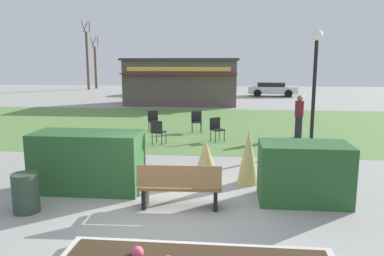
{
  "coord_description": "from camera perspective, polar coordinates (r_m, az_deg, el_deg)",
  "views": [
    {
      "loc": [
        1.1,
        -6.92,
        2.98
      ],
      "look_at": [
        0.06,
        3.77,
        1.08
      ],
      "focal_mm": 35.08,
      "sensor_mm": 36.0,
      "label": 1
    }
  ],
  "objects": [
    {
      "name": "ornamental_grass_behind_right",
      "position": [
        9.48,
        2.13,
        -4.97
      ],
      "size": [
        0.7,
        0.7,
        1.05
      ],
      "primitive_type": "cone",
      "color": "tan",
      "rests_on": "ground_plane"
    },
    {
      "name": "park_bench",
      "position": [
        7.74,
        -1.87,
        -8.82
      ],
      "size": [
        1.72,
        0.59,
        0.95
      ],
      "color": "olive",
      "rests_on": "ground_plane"
    },
    {
      "name": "cafe_chair_center",
      "position": [
        16.3,
        -5.91,
        1.33
      ],
      "size": [
        0.57,
        0.57,
        0.89
      ],
      "color": "black",
      "rests_on": "ground_plane"
    },
    {
      "name": "lawn_patch",
      "position": [
        17.95,
        2.0,
        0.49
      ],
      "size": [
        36.0,
        12.0,
        0.01
      ],
      "primitive_type": "cube",
      "color": "#5B8442",
      "rests_on": "ground_plane"
    },
    {
      "name": "parked_car_east_slot",
      "position": [
        33.76,
        12.08,
        5.85
      ],
      "size": [
        4.3,
        2.26,
        1.2
      ],
      "color": "silver",
      "rests_on": "ground_plane"
    },
    {
      "name": "lamppost_mid",
      "position": [
        13.04,
        18.17,
        7.57
      ],
      "size": [
        0.36,
        0.36,
        4.01
      ],
      "color": "black",
      "rests_on": "ground_plane"
    },
    {
      "name": "parked_car_west_slot",
      "position": [
        34.29,
        -6.36,
        6.07
      ],
      "size": [
        4.25,
        2.16,
        1.2
      ],
      "color": "navy",
      "rests_on": "ground_plane"
    },
    {
      "name": "ornamental_grass_behind_left",
      "position": [
        9.36,
        8.56,
        -4.3
      ],
      "size": [
        0.54,
        0.54,
        1.37
      ],
      "primitive_type": "cone",
      "color": "tan",
      "rests_on": "ground_plane"
    },
    {
      "name": "parked_car_center_slot",
      "position": [
        33.62,
        1.74,
        6.05
      ],
      "size": [
        4.22,
        2.1,
        1.2
      ],
      "color": "#B7BABF",
      "rests_on": "ground_plane"
    },
    {
      "name": "person_strolling",
      "position": [
        15.39,
        15.96,
        1.73
      ],
      "size": [
        0.34,
        0.34,
        1.69
      ],
      "rotation": [
        0.0,
        0.0,
        2.38
      ],
      "color": "#23232D",
      "rests_on": "ground_plane"
    },
    {
      "name": "ground_plane",
      "position": [
        7.61,
        -3.28,
        -13.03
      ],
      "size": [
        80.0,
        80.0,
        0.0
      ],
      "primitive_type": "plane",
      "color": "#999691"
    },
    {
      "name": "cafe_chair_north",
      "position": [
        14.24,
        3.72,
        0.1
      ],
      "size": [
        0.61,
        0.61,
        0.89
      ],
      "color": "black",
      "rests_on": "ground_plane"
    },
    {
      "name": "tree_right_bg",
      "position": [
        42.11,
        -15.61,
        10.0
      ],
      "size": [
        0.91,
        0.96,
        7.17
      ],
      "color": "brown",
      "rests_on": "ground_plane"
    },
    {
      "name": "hedge_right",
      "position": [
        8.44,
        16.61,
        -6.5
      ],
      "size": [
        1.88,
        1.1,
        1.28
      ],
      "primitive_type": "cube",
      "color": "#28562B",
      "rests_on": "ground_plane"
    },
    {
      "name": "cafe_chair_west",
      "position": [
        16.05,
        0.69,
        1.25
      ],
      "size": [
        0.49,
        0.49,
        0.89
      ],
      "color": "black",
      "rests_on": "ground_plane"
    },
    {
      "name": "hedge_left",
      "position": [
        9.11,
        -15.51,
        -4.91
      ],
      "size": [
        2.48,
        1.1,
        1.38
      ],
      "primitive_type": "cube",
      "color": "#28562B",
      "rests_on": "ground_plane"
    },
    {
      "name": "ornamental_grass_behind_center",
      "position": [
        9.07,
        -9.18,
        -6.09
      ],
      "size": [
        0.73,
        0.73,
        0.97
      ],
      "primitive_type": "cone",
      "color": "tan",
      "rests_on": "ground_plane"
    },
    {
      "name": "trash_bin",
      "position": [
        8.3,
        -23.96,
        -9.0
      ],
      "size": [
        0.52,
        0.52,
        0.8
      ],
      "primitive_type": "cylinder",
      "color": "#2D4233",
      "rests_on": "ground_plane"
    },
    {
      "name": "cafe_chair_east",
      "position": [
        13.64,
        -5.2,
        -0.36
      ],
      "size": [
        0.53,
        0.53,
        0.89
      ],
      "color": "black",
      "rests_on": "ground_plane"
    },
    {
      "name": "tree_left_bg",
      "position": [
        43.83,
        -14.45,
        9.08
      ],
      "size": [
        0.91,
        0.96,
        5.69
      ],
      "color": "brown",
      "rests_on": "ground_plane"
    },
    {
      "name": "food_kiosk",
      "position": [
        26.73,
        -1.54,
        7.12
      ],
      "size": [
        7.92,
        4.29,
        3.22
      ],
      "color": "#594C47",
      "rests_on": "ground_plane"
    }
  ]
}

